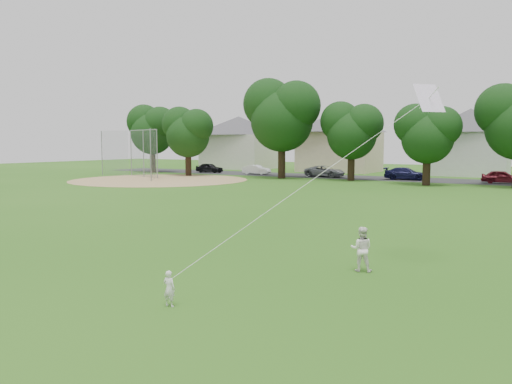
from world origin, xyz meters
The scene contains 9 objects.
ground centered at (0.00, 0.00, 0.00)m, with size 160.00×160.00×0.00m, color #265A14.
street centered at (0.00, 42.00, 0.01)m, with size 90.00×7.00×0.01m, color #2D2D30.
dirt_infield centered at (-26.00, 28.00, 0.01)m, with size 18.00×18.00×0.02m, color #9E7F51.
toddler centered at (1.36, -2.00, 0.42)m, with size 0.31×0.20×0.84m, color white.
older_boy centered at (4.06, 3.32, 0.66)m, with size 0.64×0.50×1.32m, color white.
kite centered at (3.40, 1.54, 2.84)m, with size 2.58×4.11×9.32m.
baseball_backstop centered at (-30.77, 29.96, 2.60)m, with size 11.23×5.14×5.20m.
parked_cars centered at (3.73, 41.00, 0.62)m, with size 70.95×2.28×1.27m.
house_row centered at (-1.65, 52.00, 4.77)m, with size 77.62×14.04×9.55m.
Camera 1 is at (8.82, -10.48, 3.72)m, focal length 35.00 mm.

